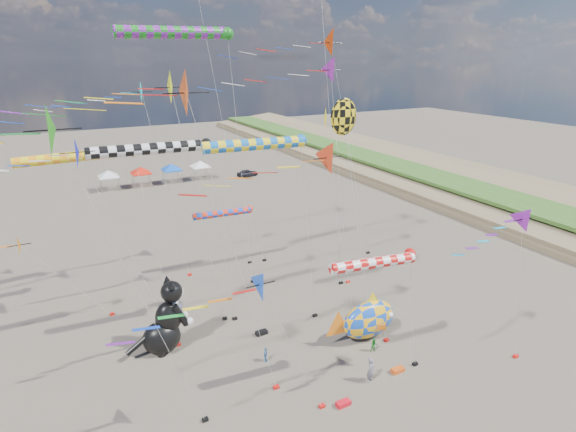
% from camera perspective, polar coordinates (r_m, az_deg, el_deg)
% --- Properties ---
extents(delta_kite_0, '(12.71, 2.38, 18.68)m').
position_cam_1_polar(delta_kite_0, '(20.89, -27.91, 9.14)').
color(delta_kite_0, '#238819').
rests_on(delta_kite_0, ground).
extents(delta_kite_1, '(12.90, 2.45, 19.56)m').
position_cam_1_polar(delta_kite_1, '(31.05, -17.13, 14.76)').
color(delta_kite_1, '#F2FF10').
rests_on(delta_kite_1, ground).
extents(delta_kite_2, '(11.46, 1.81, 10.34)m').
position_cam_1_polar(delta_kite_2, '(22.43, -7.71, -10.40)').
color(delta_kite_2, blue).
rests_on(delta_kite_2, ground).
extents(delta_kite_3, '(8.71, 1.65, 12.00)m').
position_cam_1_polar(delta_kite_3, '(29.24, 25.19, -1.12)').
color(delta_kite_3, purple).
rests_on(delta_kite_3, ground).
extents(delta_kite_4, '(10.51, 2.17, 16.00)m').
position_cam_1_polar(delta_kite_4, '(29.24, -24.90, 6.79)').
color(delta_kite_4, '#131DBE').
rests_on(delta_kite_4, ground).
extents(delta_kite_6, '(13.87, 2.49, 19.92)m').
position_cam_1_polar(delta_kite_6, '(21.84, -15.15, 14.20)').
color(delta_kite_6, '#D94911').
rests_on(delta_kite_6, ground).
extents(delta_kite_8, '(11.75, 2.27, 15.56)m').
position_cam_1_polar(delta_kite_8, '(28.41, 3.58, 7.17)').
color(delta_kite_8, red).
rests_on(delta_kite_8, ground).
extents(delta_kite_9, '(10.65, 1.96, 18.50)m').
position_cam_1_polar(delta_kite_9, '(39.89, -20.27, 14.04)').
color(delta_kite_9, '#1BD5E2').
rests_on(delta_kite_9, ground).
extents(delta_kite_10, '(10.54, 1.66, 8.43)m').
position_cam_1_polar(delta_kite_10, '(37.82, -31.15, -3.49)').
color(delta_kite_10, orange).
rests_on(delta_kite_10, ground).
extents(delta_kite_11, '(14.27, 2.77, 22.84)m').
position_cam_1_polar(delta_kite_11, '(42.51, 6.09, 20.83)').
color(delta_kite_11, '#BF3207').
rests_on(delta_kite_11, ground).
extents(delta_kite_12, '(13.16, 2.21, 20.41)m').
position_cam_1_polar(delta_kite_12, '(35.83, 2.60, 17.56)').
color(delta_kite_12, purple).
rests_on(delta_kite_12, ground).
extents(windsock_0, '(10.11, 0.95, 22.34)m').
position_cam_1_polar(windsock_0, '(36.51, -13.59, 21.59)').
color(windsock_0, '#167D1B').
rests_on(windsock_0, ground).
extents(windsock_1, '(9.44, 0.80, 14.91)m').
position_cam_1_polar(windsock_1, '(31.09, -16.49, 8.13)').
color(windsock_1, black).
rests_on(windsock_1, ground).
extents(windsock_2, '(8.73, 0.84, 15.10)m').
position_cam_1_polar(windsock_2, '(30.50, -3.51, 9.01)').
color(windsock_2, blue).
rests_on(windsock_2, ground).
extents(windsock_3, '(7.39, 0.70, 6.35)m').
position_cam_1_polar(windsock_3, '(43.70, -7.90, 0.37)').
color(windsock_3, red).
rests_on(windsock_3, ground).
extents(windsock_4, '(7.30, 0.71, 9.14)m').
position_cam_1_polar(windsock_4, '(27.16, 11.39, -5.82)').
color(windsock_4, red).
rests_on(windsock_4, ground).
extents(windsock_5, '(10.02, 0.83, 13.53)m').
position_cam_1_polar(windsock_5, '(37.55, -24.72, 6.86)').
color(windsock_5, orange).
rests_on(windsock_5, ground).
extents(angelfish_kite, '(3.74, 3.02, 17.48)m').
position_cam_1_polar(angelfish_kite, '(32.78, 6.79, 12.14)').
color(angelfish_kite, yellow).
rests_on(angelfish_kite, ground).
extents(cat_inflatable, '(4.33, 2.49, 5.59)m').
position_cam_1_polar(cat_inflatable, '(33.95, -15.49, -12.05)').
color(cat_inflatable, black).
rests_on(cat_inflatable, ground).
extents(fish_inflatable, '(6.03, 2.28, 3.92)m').
position_cam_1_polar(fish_inflatable, '(34.99, 10.13, -12.81)').
color(fish_inflatable, blue).
rests_on(fish_inflatable, ground).
extents(person_adult, '(0.77, 0.73, 1.77)m').
position_cam_1_polar(person_adult, '(31.45, 10.47, -18.67)').
color(person_adult, slate).
rests_on(person_adult, ground).
extents(child_green, '(0.63, 0.56, 1.06)m').
position_cam_1_polar(child_green, '(34.28, 10.88, -15.82)').
color(child_green, '#1F7F28').
rests_on(child_green, ground).
extents(child_blue, '(0.59, 0.65, 1.07)m').
position_cam_1_polar(child_blue, '(32.88, -2.86, -17.16)').
color(child_blue, '#2E6FB2').
rests_on(child_blue, ground).
extents(kite_bag_0, '(0.90, 0.44, 0.30)m').
position_cam_1_polar(kite_bag_0, '(35.74, -3.40, -14.57)').
color(kite_bag_0, black).
rests_on(kite_bag_0, ground).
extents(kite_bag_1, '(0.90, 0.44, 0.30)m').
position_cam_1_polar(kite_bag_1, '(33.00, 13.75, -18.47)').
color(kite_bag_1, '#DA4D12').
rests_on(kite_bag_1, ground).
extents(kite_bag_2, '(0.90, 0.44, 0.30)m').
position_cam_1_polar(kite_bag_2, '(29.97, 7.03, -22.55)').
color(kite_bag_2, red).
rests_on(kite_bag_2, ground).
extents(tent_row, '(19.20, 4.20, 3.80)m').
position_cam_1_polar(tent_row, '(77.74, -16.42, 6.10)').
color(tent_row, white).
rests_on(tent_row, ground).
extents(parked_car, '(3.94, 2.05, 1.28)m').
position_cam_1_polar(parked_car, '(80.77, -5.18, 5.47)').
color(parked_car, '#26262D').
rests_on(parked_car, ground).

